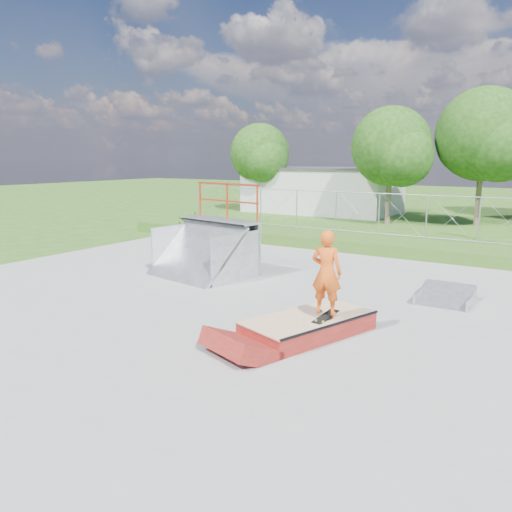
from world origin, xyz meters
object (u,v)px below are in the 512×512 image
at_px(grind_box, 308,326).
at_px(skater, 326,276).
at_px(flat_bank_ramp, 445,296).
at_px(quarter_pipe, 201,231).

bearing_deg(grind_box, skater, 25.50).
bearing_deg(flat_bank_ramp, skater, -112.30).
xyz_separation_m(grind_box, quarter_pipe, (-5.42, 3.14, 1.26)).
xyz_separation_m(flat_bank_ramp, skater, (-1.59, -4.06, 1.16)).
xyz_separation_m(grind_box, skater, (0.37, 0.04, 1.15)).
distance_m(flat_bank_ramp, skater, 4.51).
height_order(quarter_pipe, skater, quarter_pipe).
height_order(grind_box, skater, skater).
xyz_separation_m(quarter_pipe, skater, (5.79, -3.10, -0.10)).
bearing_deg(skater, grind_box, 2.35).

